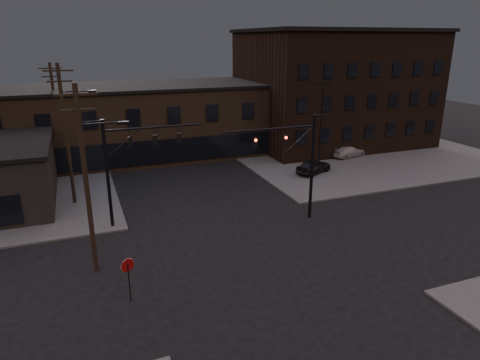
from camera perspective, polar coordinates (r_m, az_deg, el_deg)
name	(u,v)px	position (r m, az deg, el deg)	size (l,w,h in m)	color
ground	(255,257)	(27.57, 2.04, -10.27)	(140.00, 140.00, 0.00)	black
sidewalk_ne	(347,148)	(55.93, 14.08, 4.15)	(30.00, 30.00, 0.15)	#474744
building_row	(163,121)	(51.97, -10.19, 7.79)	(40.00, 12.00, 8.00)	#493726
building_right	(333,89)	(58.01, 12.33, 11.73)	(22.00, 16.00, 14.00)	black
traffic_signal_near	(299,157)	(31.73, 7.88, 3.04)	(7.12, 0.24, 8.00)	black
traffic_signal_far	(125,160)	(31.45, -15.09, 2.59)	(7.12, 0.24, 8.00)	black
stop_sign	(128,270)	(23.25, -14.70, -11.52)	(0.72, 0.33, 2.48)	black
utility_pole_near	(87,177)	(25.31, -19.75, 0.41)	(3.70, 0.28, 11.00)	black
utility_pole_mid	(67,132)	(36.93, -22.09, 5.92)	(3.70, 0.28, 11.50)	black
utility_pole_far	(56,114)	(48.84, -23.29, 8.08)	(2.20, 0.28, 11.00)	black
lot_light_a	(321,121)	(43.40, 10.80, 7.76)	(1.50, 0.28, 9.14)	black
lot_light_b	(344,110)	(50.78, 13.67, 9.06)	(1.50, 0.28, 9.14)	black
parked_car_lot_a	(314,166)	(44.20, 9.81, 1.83)	(1.73, 4.29, 1.46)	black
parked_car_lot_b	(349,151)	(51.34, 14.29, 3.72)	(1.79, 4.40, 1.28)	#B2B2B4
car_crossing	(160,153)	(50.15, -10.67, 3.62)	(1.65, 4.72, 1.56)	black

